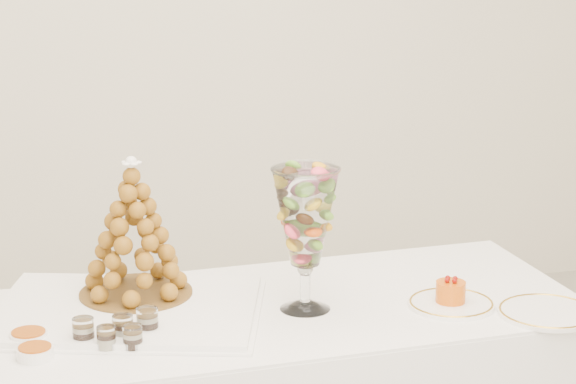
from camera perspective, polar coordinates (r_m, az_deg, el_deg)
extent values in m
cube|color=white|center=(2.96, -1.99, -6.09)|extent=(1.80, 0.79, 0.01)
cube|color=white|center=(2.96, -8.25, -5.98)|extent=(0.79, 0.68, 0.02)
cylinder|color=white|center=(2.97, 0.87, -5.74)|extent=(0.13, 0.13, 0.02)
cylinder|color=white|center=(2.95, 0.88, -4.71)|extent=(0.03, 0.03, 0.09)
sphere|color=white|center=(2.93, 0.88, -3.86)|extent=(0.04, 0.04, 0.04)
cylinder|color=white|center=(3.02, 8.28, -5.66)|extent=(0.23, 0.23, 0.01)
cylinder|color=white|center=(3.00, 13.03, -5.99)|extent=(0.26, 0.26, 0.01)
cylinder|color=white|center=(2.77, -10.35, -7.02)|extent=(0.06, 0.06, 0.07)
cylinder|color=white|center=(2.78, -8.39, -6.89)|extent=(0.06, 0.06, 0.07)
cylinder|color=white|center=(2.80, -7.15, -6.58)|extent=(0.06, 0.06, 0.07)
cylinder|color=white|center=(2.73, -9.21, -7.38)|extent=(0.06, 0.06, 0.06)
cylinder|color=white|center=(2.72, -7.89, -7.37)|extent=(0.06, 0.06, 0.06)
cylinder|color=white|center=(2.82, -13.03, -7.25)|extent=(0.09, 0.09, 0.03)
cylinder|color=white|center=(2.73, -12.72, -7.98)|extent=(0.09, 0.09, 0.03)
cylinder|color=brown|center=(3.04, -7.73, -5.09)|extent=(0.30, 0.30, 0.01)
cone|color=brown|center=(2.98, -7.85, -1.76)|extent=(0.27, 0.27, 0.36)
sphere|color=white|center=(2.93, -7.97, 1.44)|extent=(0.04, 0.04, 0.04)
cylinder|color=#D45709|center=(3.01, 8.26, -5.04)|extent=(0.08, 0.08, 0.06)
sphere|color=#800B04|center=(3.01, 8.49, -4.37)|extent=(0.01, 0.01, 0.01)
sphere|color=#800B04|center=(3.01, 8.12, -4.34)|extent=(0.01, 0.01, 0.01)
sphere|color=#800B04|center=(2.99, 8.08, -4.47)|extent=(0.01, 0.01, 0.01)
sphere|color=#800B04|center=(2.99, 8.46, -4.49)|extent=(0.01, 0.01, 0.01)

